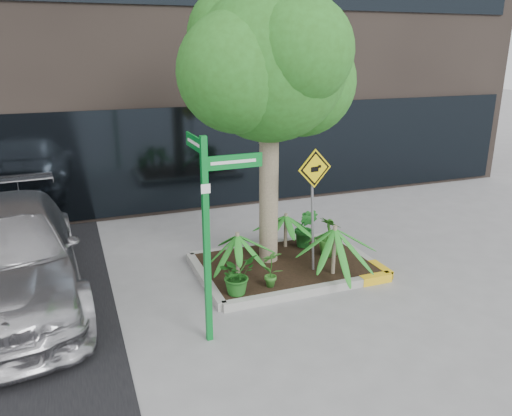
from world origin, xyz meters
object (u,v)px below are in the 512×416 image
object	(u,v)px
tree	(269,65)
parked_car	(7,255)
cattle_sign	(314,189)
street_sign_post	(209,218)

from	to	relation	value
tree	parked_car	bearing A→B (deg)	176.12
tree	cattle_sign	xyz separation A→B (m)	(0.59, -0.68, -2.12)
tree	street_sign_post	bearing A→B (deg)	-130.26
street_sign_post	cattle_sign	bearing A→B (deg)	28.72
tree	cattle_sign	distance (m)	2.30
tree	parked_car	size ratio (longest dim) A/B	0.95
parked_car	street_sign_post	bearing A→B (deg)	-43.36
parked_car	street_sign_post	world-z (taller)	street_sign_post
tree	parked_car	distance (m)	5.44
tree	cattle_sign	bearing A→B (deg)	-49.04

